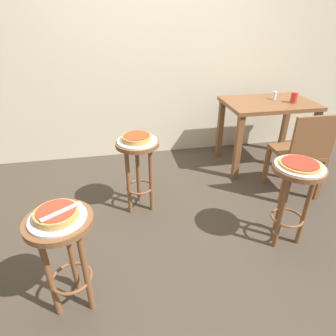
{
  "coord_description": "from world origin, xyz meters",
  "views": [
    {
      "loc": [
        -0.5,
        -1.76,
        1.63
      ],
      "look_at": [
        -0.15,
        0.06,
        0.6
      ],
      "focal_mm": 30.9,
      "sensor_mm": 36.0,
      "label": 1
    }
  ],
  "objects": [
    {
      "name": "ground_plane",
      "position": [
        0.0,
        0.0,
        0.0
      ],
      "size": [
        6.0,
        6.0,
        0.0
      ],
      "primitive_type": "plane",
      "color": "#42382D"
    },
    {
      "name": "back_wall",
      "position": [
        0.0,
        1.65,
        1.5
      ],
      "size": [
        6.0,
        0.1,
        3.0
      ],
      "primitive_type": "cube",
      "color": "beige",
      "rests_on": "ground_plane"
    },
    {
      "name": "stool_foreground",
      "position": [
        -0.84,
        -0.49,
        0.49
      ],
      "size": [
        0.36,
        0.36,
        0.66
      ],
      "color": "brown",
      "rests_on": "ground_plane"
    },
    {
      "name": "serving_plate_foreground",
      "position": [
        -0.84,
        -0.49,
        0.67
      ],
      "size": [
        0.3,
        0.3,
        0.01
      ],
      "primitive_type": "cylinder",
      "color": "silver",
      "rests_on": "stool_foreground"
    },
    {
      "name": "pizza_foreground",
      "position": [
        -0.84,
        -0.49,
        0.7
      ],
      "size": [
        0.23,
        0.23,
        0.05
      ],
      "color": "tan",
      "rests_on": "serving_plate_foreground"
    },
    {
      "name": "stool_middle",
      "position": [
        0.73,
        -0.21,
        0.49
      ],
      "size": [
        0.36,
        0.36,
        0.66
      ],
      "color": "brown",
      "rests_on": "ground_plane"
    },
    {
      "name": "serving_plate_middle",
      "position": [
        0.73,
        -0.21,
        0.67
      ],
      "size": [
        0.34,
        0.34,
        0.01
      ],
      "primitive_type": "cylinder",
      "color": "silver",
      "rests_on": "stool_middle"
    },
    {
      "name": "pizza_middle",
      "position": [
        0.73,
        -0.21,
        0.69
      ],
      "size": [
        0.28,
        0.28,
        0.02
      ],
      "color": "tan",
      "rests_on": "serving_plate_middle"
    },
    {
      "name": "stool_leftside",
      "position": [
        -0.33,
        0.44,
        0.49
      ],
      "size": [
        0.36,
        0.36,
        0.66
      ],
      "color": "brown",
      "rests_on": "ground_plane"
    },
    {
      "name": "serving_plate_leftside",
      "position": [
        -0.33,
        0.44,
        0.67
      ],
      "size": [
        0.33,
        0.33,
        0.01
      ],
      "primitive_type": "cylinder",
      "color": "silver",
      "rests_on": "stool_leftside"
    },
    {
      "name": "pizza_leftside",
      "position": [
        -0.33,
        0.44,
        0.7
      ],
      "size": [
        0.24,
        0.24,
        0.05
      ],
      "color": "tan",
      "rests_on": "serving_plate_leftside"
    },
    {
      "name": "dining_table",
      "position": [
        1.16,
        1.05,
        0.62
      ],
      "size": [
        0.95,
        0.64,
        0.75
      ],
      "color": "brown",
      "rests_on": "ground_plane"
    },
    {
      "name": "cup_near_edge",
      "position": [
        1.38,
        0.96,
        0.8
      ],
      "size": [
        0.07,
        0.07,
        0.11
      ],
      "primitive_type": "cylinder",
      "color": "red",
      "rests_on": "dining_table"
    },
    {
      "name": "condiment_shaker",
      "position": [
        1.25,
        1.12,
        0.79
      ],
      "size": [
        0.04,
        0.04,
        0.09
      ],
      "primitive_type": "cylinder",
      "color": "white",
      "rests_on": "dining_table"
    },
    {
      "name": "wooden_chair",
      "position": [
        1.17,
        0.37,
        0.47
      ],
      "size": [
        0.41,
        0.41,
        0.85
      ],
      "color": "brown",
      "rests_on": "ground_plane"
    },
    {
      "name": "pizza_server_knife",
      "position": [
        -0.81,
        -0.51,
        0.73
      ],
      "size": [
        0.2,
        0.14,
        0.01
      ],
      "primitive_type": "cube",
      "rotation": [
        0.0,
        0.0,
        0.58
      ],
      "color": "silver",
      "rests_on": "pizza_foreground"
    }
  ]
}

